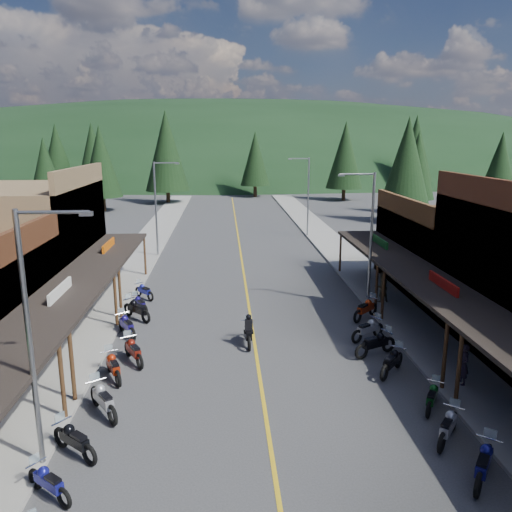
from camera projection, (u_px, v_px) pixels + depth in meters
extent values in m
plane|color=#38383A|center=(259.00, 371.00, 21.68)|extent=(220.00, 220.00, 0.00)
cube|color=gold|center=(242.00, 261.00, 41.10)|extent=(0.15, 90.00, 0.01)
cube|color=gray|center=(135.00, 262.00, 40.54)|extent=(3.40, 94.00, 0.15)
cube|color=gray|center=(346.00, 259.00, 41.63)|extent=(3.40, 94.00, 0.15)
cylinder|color=#472D19|center=(62.00, 382.00, 17.58)|extent=(0.16, 0.16, 3.00)
cube|color=#3F2111|center=(27.00, 296.00, 21.98)|extent=(0.30, 9.00, 6.20)
cube|color=black|center=(61.00, 297.00, 22.09)|extent=(3.20, 9.00, 0.18)
cylinder|color=#472D19|center=(72.00, 367.00, 18.74)|extent=(0.16, 0.16, 3.00)
cylinder|color=#472D19|center=(116.00, 301.00, 26.32)|extent=(0.16, 0.16, 3.00)
cube|color=silver|center=(60.00, 293.00, 22.05)|extent=(0.12, 3.00, 0.70)
cube|color=brown|center=(22.00, 243.00, 30.97)|extent=(8.00, 10.20, 7.00)
cube|color=brown|center=(84.00, 233.00, 31.07)|extent=(0.30, 10.20, 8.20)
cube|color=black|center=(109.00, 250.00, 31.41)|extent=(3.20, 10.20, 0.18)
cylinder|color=#472D19|center=(120.00, 294.00, 27.48)|extent=(0.16, 0.16, 3.00)
cylinder|color=#472D19|center=(145.00, 256.00, 36.22)|extent=(0.16, 0.16, 3.00)
cube|color=#CC590C|center=(109.00, 247.00, 31.37)|extent=(0.12, 3.00, 0.70)
cylinder|color=#472D19|center=(459.00, 370.00, 18.48)|extent=(0.16, 0.16, 3.00)
cube|color=#562B19|center=(475.00, 266.00, 23.02)|extent=(0.30, 9.00, 8.20)
cube|color=black|center=(443.00, 290.00, 23.18)|extent=(3.20, 9.00, 0.18)
cylinder|color=#472D19|center=(445.00, 356.00, 19.65)|extent=(0.16, 0.16, 3.00)
cylinder|color=#472D19|center=(383.00, 296.00, 27.22)|extent=(0.16, 0.16, 3.00)
cube|color=#B2140F|center=(443.00, 286.00, 23.14)|extent=(0.12, 3.00, 0.70)
cube|color=#4C2D16|center=(458.00, 253.00, 32.95)|extent=(8.00, 10.20, 5.00)
cube|color=#4C2D16|center=(402.00, 245.00, 32.57)|extent=(0.30, 10.20, 6.20)
cube|color=black|center=(380.00, 246.00, 32.51)|extent=(3.20, 10.20, 0.18)
cylinder|color=#472D19|center=(376.00, 289.00, 28.39)|extent=(0.16, 0.16, 3.00)
cylinder|color=#472D19|center=(340.00, 254.00, 37.13)|extent=(0.16, 0.16, 3.00)
cube|color=#14591E|center=(380.00, 243.00, 32.46)|extent=(0.12, 3.00, 0.70)
cylinder|color=gray|center=(30.00, 346.00, 14.48)|extent=(0.16, 0.16, 8.00)
cylinder|color=gray|center=(53.00, 212.00, 13.65)|extent=(2.00, 0.10, 0.10)
cube|color=gray|center=(86.00, 214.00, 13.72)|extent=(0.35, 0.18, 0.12)
cylinder|color=gray|center=(156.00, 210.00, 41.67)|extent=(0.16, 0.16, 8.00)
cylinder|color=gray|center=(166.00, 163.00, 40.84)|extent=(2.00, 0.10, 0.10)
cube|color=gray|center=(177.00, 163.00, 40.91)|extent=(0.35, 0.18, 0.12)
cylinder|color=gray|center=(371.00, 242.00, 28.97)|extent=(0.16, 0.16, 8.00)
cylinder|color=gray|center=(357.00, 174.00, 28.01)|extent=(2.00, 0.10, 0.10)
cube|color=gray|center=(341.00, 175.00, 27.96)|extent=(0.35, 0.18, 0.12)
cylinder|color=gray|center=(308.00, 198.00, 50.33)|extent=(0.16, 0.16, 8.00)
cylinder|color=gray|center=(299.00, 159.00, 49.37)|extent=(2.00, 0.10, 0.10)
cube|color=gray|center=(290.00, 159.00, 49.33)|extent=(0.35, 0.18, 0.12)
ellipsoid|color=black|center=(228.00, 171.00, 152.77)|extent=(310.00, 140.00, 60.00)
cylinder|color=black|center=(96.00, 190.00, 87.91)|extent=(0.60, 0.60, 2.00)
cone|color=black|center=(93.00, 154.00, 86.47)|extent=(5.88, 5.88, 10.50)
cylinder|color=black|center=(168.00, 197.00, 77.14)|extent=(0.60, 0.60, 2.00)
cone|color=black|center=(166.00, 151.00, 75.53)|extent=(6.72, 6.72, 12.00)
cylinder|color=black|center=(255.00, 191.00, 85.79)|extent=(0.60, 0.60, 2.00)
cone|color=black|center=(255.00, 159.00, 84.52)|extent=(5.04, 5.04, 9.00)
cylinder|color=black|center=(344.00, 194.00, 80.84)|extent=(0.60, 0.60, 2.00)
cone|color=black|center=(345.00, 155.00, 79.40)|extent=(5.88, 5.88, 10.50)
cylinder|color=black|center=(413.00, 187.00, 93.50)|extent=(0.60, 0.60, 2.00)
cone|color=black|center=(415.00, 149.00, 91.88)|extent=(6.72, 6.72, 12.00)
cylinder|color=black|center=(497.00, 191.00, 86.48)|extent=(0.60, 0.60, 2.00)
cone|color=black|center=(501.00, 158.00, 85.21)|extent=(5.04, 5.04, 9.00)
cylinder|color=black|center=(60.00, 187.00, 93.24)|extent=(0.60, 0.60, 2.00)
cone|color=black|center=(57.00, 153.00, 91.80)|extent=(5.88, 5.88, 10.50)
cylinder|color=black|center=(50.00, 215.00, 58.91)|extent=(0.60, 0.60, 2.00)
cone|color=black|center=(46.00, 172.00, 57.76)|extent=(4.48, 4.48, 8.00)
cylinder|color=black|center=(414.00, 206.00, 66.65)|extent=(0.60, 0.60, 2.00)
cone|color=black|center=(417.00, 165.00, 65.41)|extent=(4.93, 4.93, 8.80)
cylinder|color=black|center=(104.00, 204.00, 68.87)|extent=(0.60, 0.60, 2.00)
cone|color=black|center=(101.00, 161.00, 67.53)|extent=(5.38, 5.38, 9.60)
cylinder|color=black|center=(403.00, 214.00, 59.60)|extent=(0.60, 0.60, 2.00)
cone|color=black|center=(407.00, 162.00, 58.17)|extent=(5.82, 5.82, 10.40)
imported|color=#281F2E|center=(463.00, 364.00, 20.08)|extent=(0.42, 0.63, 1.71)
imported|color=#4D4430|center=(381.00, 287.00, 30.26)|extent=(0.99, 0.71, 1.85)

